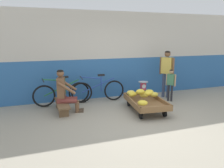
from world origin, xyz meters
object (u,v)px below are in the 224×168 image
(vendor_seated, at_px, (65,91))
(customer_adult, at_px, (167,69))
(banana_cart, at_px, (146,103))
(low_bench, at_px, (62,105))
(weighing_scale, at_px, (143,86))
(plastic_crate, at_px, (143,95))
(customer_child, at_px, (171,82))
(bicycle_far_left, at_px, (98,90))
(bicycle_near_left, at_px, (62,93))

(vendor_seated, xyz_separation_m, customer_adult, (3.33, 0.36, 0.38))
(banana_cart, distance_m, low_bench, 2.24)
(weighing_scale, distance_m, customer_adult, 0.99)
(plastic_crate, bearing_deg, customer_child, -28.46)
(bicycle_far_left, xyz_separation_m, customer_child, (2.14, -0.68, 0.26))
(plastic_crate, xyz_separation_m, bicycle_near_left, (-2.49, 0.31, 0.20))
(banana_cart, distance_m, weighing_scale, 1.10)
(plastic_crate, distance_m, bicycle_far_left, 1.44)
(low_bench, relative_size, bicycle_near_left, 0.66)
(weighing_scale, bearing_deg, bicycle_far_left, 168.72)
(customer_adult, bearing_deg, banana_cart, -141.31)
(low_bench, height_order, bicycle_near_left, bicycle_near_left)
(banana_cart, bearing_deg, plastic_crate, 66.54)
(bicycle_near_left, xyz_separation_m, bicycle_far_left, (1.09, -0.03, 0.00))
(vendor_seated, distance_m, bicycle_near_left, 0.67)
(customer_child, bearing_deg, plastic_crate, 151.54)
(bicycle_far_left, relative_size, customer_child, 1.67)
(banana_cart, xyz_separation_m, bicycle_near_left, (-2.06, 1.30, 0.11))
(vendor_seated, xyz_separation_m, bicycle_near_left, (-0.01, 0.64, -0.21))
(weighing_scale, relative_size, bicycle_near_left, 0.18)
(low_bench, distance_m, plastic_crate, 2.58)
(plastic_crate, distance_m, customer_child, 0.96)
(bicycle_far_left, bearing_deg, banana_cart, -52.70)
(vendor_seated, distance_m, plastic_crate, 2.53)
(banana_cart, height_order, customer_child, customer_child)
(plastic_crate, bearing_deg, vendor_seated, -172.40)
(customer_child, bearing_deg, low_bench, 178.47)
(low_bench, height_order, customer_child, customer_child)
(bicycle_near_left, xyz_separation_m, customer_adult, (3.34, -0.27, 0.60))
(bicycle_far_left, distance_m, customer_adult, 2.34)
(weighing_scale, height_order, customer_adult, customer_adult)
(plastic_crate, relative_size, weighing_scale, 1.20)
(banana_cart, distance_m, bicycle_far_left, 1.60)
(banana_cart, height_order, weighing_scale, weighing_scale)
(banana_cart, relative_size, plastic_crate, 4.23)
(bicycle_far_left, bearing_deg, vendor_seated, -150.54)
(bicycle_near_left, bearing_deg, plastic_crate, -6.99)
(banana_cart, xyz_separation_m, vendor_seated, (-2.05, 0.66, 0.33))
(low_bench, height_order, bicycle_far_left, bicycle_far_left)
(bicycle_near_left, relative_size, customer_adult, 1.08)
(plastic_crate, bearing_deg, banana_cart, -113.46)
(banana_cart, bearing_deg, vendor_seated, 162.04)
(bicycle_near_left, distance_m, bicycle_far_left, 1.09)
(customer_child, bearing_deg, vendor_seated, 178.79)
(bicycle_near_left, relative_size, customer_child, 1.67)
(banana_cart, relative_size, bicycle_far_left, 0.92)
(weighing_scale, bearing_deg, vendor_seated, -172.43)
(weighing_scale, relative_size, customer_adult, 0.20)
(bicycle_near_left, bearing_deg, low_bench, -96.80)
(vendor_seated, xyz_separation_m, bicycle_far_left, (1.08, 0.61, -0.21))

